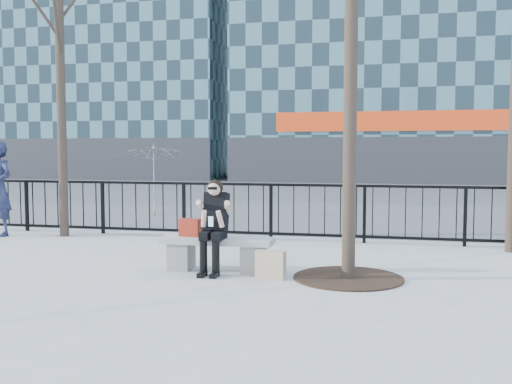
# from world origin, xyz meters

# --- Properties ---
(ground) EXTENTS (120.00, 120.00, 0.00)m
(ground) POSITION_xyz_m (0.00, 0.00, 0.00)
(ground) COLOR #9A9B96
(ground) RESTS_ON ground
(street_surface) EXTENTS (60.00, 23.00, 0.01)m
(street_surface) POSITION_xyz_m (0.00, 15.00, 0.00)
(street_surface) COLOR #474747
(street_surface) RESTS_ON ground
(railing) EXTENTS (14.00, 0.06, 1.10)m
(railing) POSITION_xyz_m (0.00, 3.00, 0.55)
(railing) COLOR black
(railing) RESTS_ON ground
(building_left) EXTENTS (16.20, 10.20, 22.60)m
(building_left) POSITION_xyz_m (-15.00, 27.00, 11.30)
(building_left) COLOR slate
(building_left) RESTS_ON ground
(tree_grate) EXTENTS (1.50, 1.50, 0.02)m
(tree_grate) POSITION_xyz_m (1.90, -0.10, 0.01)
(tree_grate) COLOR black
(tree_grate) RESTS_ON ground
(bench_main) EXTENTS (1.65, 0.46, 0.49)m
(bench_main) POSITION_xyz_m (0.00, 0.00, 0.30)
(bench_main) COLOR slate
(bench_main) RESTS_ON ground
(seated_woman) EXTENTS (0.50, 0.64, 1.34)m
(seated_woman) POSITION_xyz_m (0.00, -0.16, 0.67)
(seated_woman) COLOR black
(seated_woman) RESTS_ON ground
(handbag) EXTENTS (0.33, 0.18, 0.26)m
(handbag) POSITION_xyz_m (-0.42, 0.02, 0.62)
(handbag) COLOR maroon
(handbag) RESTS_ON bench_main
(shopping_bag) EXTENTS (0.42, 0.21, 0.38)m
(shopping_bag) POSITION_xyz_m (0.86, -0.33, 0.19)
(shopping_bag) COLOR beige
(shopping_bag) RESTS_ON ground
(vendor_umbrella) EXTENTS (2.58, 2.61, 1.93)m
(vendor_umbrella) POSITION_xyz_m (-3.64, 6.21, 0.96)
(vendor_umbrella) COLOR gold
(vendor_umbrella) RESTS_ON ground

